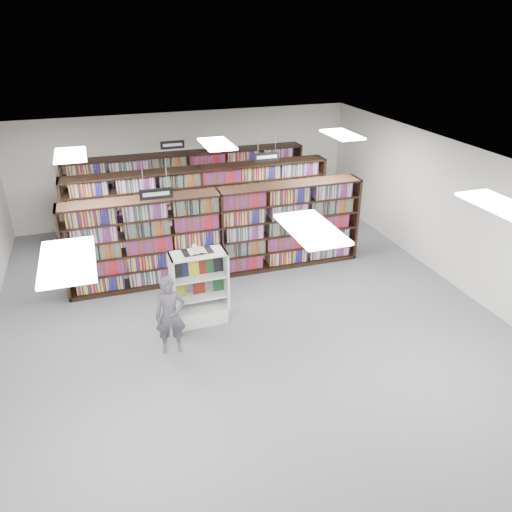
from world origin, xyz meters
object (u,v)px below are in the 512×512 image
object	(u,v)px
open_book	(197,250)
shopper	(170,315)
bookshelf_row_near	(220,234)
endcap_display	(200,298)

from	to	relation	value
open_book	shopper	bearing A→B (deg)	-132.24
bookshelf_row_near	open_book	distance (m)	2.11
endcap_display	open_book	size ratio (longest dim) A/B	2.58
bookshelf_row_near	open_book	bearing A→B (deg)	-116.61
bookshelf_row_near	shopper	xyz separation A→B (m)	(-1.64, -2.70, -0.29)
bookshelf_row_near	endcap_display	bearing A→B (deg)	-116.35
endcap_display	shopper	distance (m)	1.15
endcap_display	open_book	bearing A→B (deg)	90.51
bookshelf_row_near	shopper	world-z (taller)	bookshelf_row_near
endcap_display	shopper	bearing A→B (deg)	-131.03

